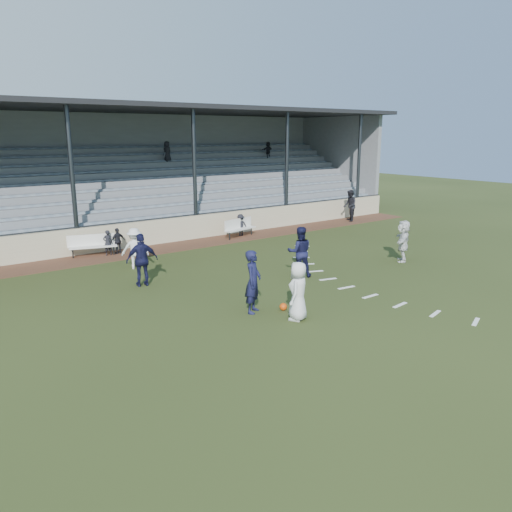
{
  "coord_description": "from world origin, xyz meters",
  "views": [
    {
      "loc": [
        -9.55,
        -10.31,
        5.23
      ],
      "look_at": [
        0.0,
        2.5,
        1.3
      ],
      "focal_mm": 35.0,
      "sensor_mm": 36.0,
      "label": 1
    }
  ],
  "objects": [
    {
      "name": "cinder_track",
      "position": [
        0.0,
        10.5,
        0.01
      ],
      "size": [
        34.0,
        2.0,
        0.02
      ],
      "primitive_type": "cube",
      "color": "#4E2D1F",
      "rests_on": "ground"
    },
    {
      "name": "player_white_wing",
      "position": [
        -1.92,
        7.94,
        0.82
      ],
      "size": [
        1.22,
        1.05,
        1.63
      ],
      "primitive_type": "imported",
      "rotation": [
        0.0,
        0.0,
        2.62
      ],
      "color": "silver",
      "rests_on": "ground"
    },
    {
      "name": "grandstand",
      "position": [
        0.01,
        16.26,
        2.2
      ],
      "size": [
        34.6,
        9.0,
        6.61
      ],
      "color": "gray",
      "rests_on": "ground"
    },
    {
      "name": "sub_right",
      "position": [
        5.12,
        10.71,
        0.59
      ],
      "size": [
        0.78,
        0.5,
        1.14
      ],
      "primitive_type": "imported",
      "rotation": [
        0.0,
        0.0,
        3.04
      ],
      "color": "black",
      "rests_on": "cinder_track"
    },
    {
      "name": "player_navy_wing",
      "position": [
        -2.66,
        5.6,
        0.94
      ],
      "size": [
        1.17,
        0.68,
        1.88
      ],
      "primitive_type": "imported",
      "rotation": [
        0.0,
        0.0,
        2.93
      ],
      "color": "#131436",
      "rests_on": "ground"
    },
    {
      "name": "football",
      "position": [
        -0.31,
        0.69,
        0.11
      ],
      "size": [
        0.23,
        0.23,
        0.23
      ],
      "primitive_type": "sphere",
      "color": "#D2450C",
      "rests_on": "ground"
    },
    {
      "name": "player_white_back",
      "position": [
        7.55,
        2.34,
        0.87
      ],
      "size": [
        1.58,
        1.41,
        1.74
      ],
      "primitive_type": "imported",
      "rotation": [
        0.0,
        0.0,
        3.82
      ],
      "color": "silver",
      "rests_on": "ground"
    },
    {
      "name": "sub_left_far",
      "position": [
        -1.53,
        10.7,
        0.6
      ],
      "size": [
        0.72,
        0.39,
        1.16
      ],
      "primitive_type": "imported",
      "rotation": [
        0.0,
        0.0,
        3.31
      ],
      "color": "black",
      "rests_on": "cinder_track"
    },
    {
      "name": "sub_left_near",
      "position": [
        -2.01,
        10.68,
        0.58
      ],
      "size": [
        0.41,
        0.27,
        1.12
      ],
      "primitive_type": "imported",
      "rotation": [
        0.0,
        0.0,
        3.15
      ],
      "color": "black",
      "rests_on": "cinder_track"
    },
    {
      "name": "bench_right",
      "position": [
        4.89,
        10.5,
        0.58
      ],
      "size": [
        2.04,
        0.91,
        0.95
      ],
      "rotation": [
        0.0,
        0.0,
        0.23
      ],
      "color": "silver",
      "rests_on": "cinder_track"
    },
    {
      "name": "official",
      "position": [
        13.0,
        10.41,
        0.97
      ],
      "size": [
        1.13,
        1.17,
        1.9
      ],
      "primitive_type": "imported",
      "rotation": [
        0.0,
        0.0,
        4.08
      ],
      "color": "black",
      "rests_on": "cinder_track"
    },
    {
      "name": "bench_left",
      "position": [
        -2.61,
        10.95,
        0.58
      ],
      "size": [
        2.03,
        1.0,
        0.95
      ],
      "rotation": [
        0.0,
        0.0,
        -0.29
      ],
      "color": "silver",
      "rests_on": "cinder_track"
    },
    {
      "name": "player_white_lead",
      "position": [
        -0.47,
        -0.14,
        0.86
      ],
      "size": [
        1.0,
        0.93,
        1.71
      ],
      "primitive_type": "imported",
      "rotation": [
        0.0,
        0.0,
        3.75
      ],
      "color": "silver",
      "rests_on": "ground"
    },
    {
      "name": "player_navy_lead",
      "position": [
        -1.14,
        1.12,
        0.95
      ],
      "size": [
        0.83,
        0.78,
        1.91
      ],
      "primitive_type": "imported",
      "rotation": [
        0.0,
        0.0,
        0.65
      ],
      "color": "#131436",
      "rests_on": "ground"
    },
    {
      "name": "retaining_wall",
      "position": [
        0.0,
        11.55,
        0.6
      ],
      "size": [
        34.0,
        0.18,
        1.2
      ],
      "primitive_type": "cube",
      "color": "#C2B695",
      "rests_on": "ground"
    },
    {
      "name": "player_navy_mid",
      "position": [
        2.54,
        3.19,
        0.95
      ],
      "size": [
        1.16,
        1.1,
        1.9
      ],
      "primitive_type": "imported",
      "rotation": [
        0.0,
        0.0,
        2.58
      ],
      "color": "#131436",
      "rests_on": "ground"
    },
    {
      "name": "ground",
      "position": [
        0.0,
        0.0,
        0.0
      ],
      "size": [
        90.0,
        90.0,
        0.0
      ],
      "primitive_type": "plane",
      "color": "#2B3616",
      "rests_on": "ground"
    },
    {
      "name": "penalty_arc",
      "position": [
        4.12,
        0.0,
        0.01
      ],
      "size": [
        3.89,
        14.63,
        0.01
      ],
      "color": "white",
      "rests_on": "ground"
    }
  ]
}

